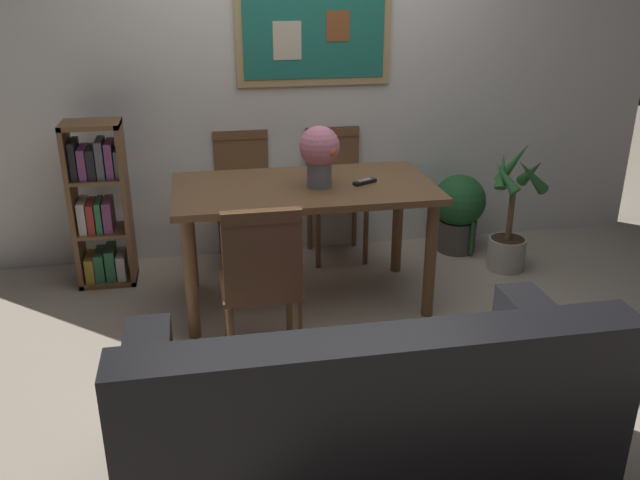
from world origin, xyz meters
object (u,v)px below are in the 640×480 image
(dining_chair_far_left, at_px, (243,186))
(bookshelf, at_px, (100,207))
(flower_vase, at_px, (320,152))
(tv_remote, at_px, (365,182))
(potted_ivy, at_px, (459,210))
(dining_chair_near_left, at_px, (261,275))
(dining_chair_far_right, at_px, (335,182))
(leather_couch, at_px, (364,422))
(potted_palm, at_px, (510,224))
(dining_table, at_px, (304,202))

(dining_chair_far_left, height_order, bookshelf, bookshelf)
(flower_vase, height_order, tv_remote, flower_vase)
(potted_ivy, bearing_deg, bookshelf, -178.50)
(dining_chair_near_left, relative_size, dining_chair_far_left, 1.00)
(dining_chair_far_right, xyz_separation_m, leather_couch, (-0.39, -2.39, -0.22))
(dining_chair_near_left, xyz_separation_m, tv_remote, (0.70, 0.69, 0.23))
(dining_chair_far_right, height_order, potted_palm, dining_chair_far_right)
(dining_chair_far_right, distance_m, dining_chair_near_left, 1.60)
(potted_palm, relative_size, tv_remote, 5.64)
(dining_chair_near_left, height_order, tv_remote, dining_chair_near_left)
(dining_chair_far_right, distance_m, bookshelf, 1.60)
(dining_chair_far_left, xyz_separation_m, tv_remote, (0.67, -0.80, 0.23))
(leather_couch, xyz_separation_m, flower_vase, (0.13, 1.63, 0.65))
(bookshelf, distance_m, potted_palm, 2.74)
(dining_chair_far_left, distance_m, flower_vase, 0.99)
(leather_couch, bearing_deg, potted_palm, 51.39)
(bookshelf, bearing_deg, dining_table, -22.99)
(dining_chair_far_left, height_order, tv_remote, dining_chair_far_left)
(dining_chair_far_left, distance_m, leather_couch, 2.45)
(flower_vase, xyz_separation_m, tv_remote, (0.27, 0.00, -0.20))
(dining_table, bearing_deg, bookshelf, 157.01)
(tv_remote, bearing_deg, dining_chair_near_left, -135.31)
(dining_table, bearing_deg, dining_chair_far_left, 112.06)
(dining_table, relative_size, bookshelf, 1.44)
(dining_table, bearing_deg, dining_chair_far_right, 64.87)
(dining_chair_near_left, relative_size, flower_vase, 2.54)
(dining_chair_far_right, bearing_deg, dining_table, -115.13)
(bookshelf, distance_m, potted_ivy, 2.50)
(potted_palm, height_order, flower_vase, flower_vase)
(dining_chair_near_left, relative_size, potted_palm, 1.02)
(potted_palm, distance_m, flower_vase, 1.53)
(dining_chair_near_left, xyz_separation_m, bookshelf, (-0.91, 1.26, -0.01))
(dining_chair_far_left, bearing_deg, flower_vase, -63.72)
(dining_chair_far_left, bearing_deg, dining_table, -67.94)
(tv_remote, bearing_deg, leather_couch, -103.92)
(tv_remote, bearing_deg, potted_ivy, 35.65)
(dining_chair_far_right, bearing_deg, potted_palm, -24.52)
(dining_chair_near_left, height_order, potted_ivy, dining_chair_near_left)
(dining_chair_far_right, bearing_deg, bookshelf, -172.96)
(dining_chair_far_left, relative_size, bookshelf, 0.85)
(dining_table, bearing_deg, flower_vase, -23.32)
(dining_chair_far_right, xyz_separation_m, dining_chair_near_left, (-0.68, -1.45, 0.00))
(dining_chair_far_right, bearing_deg, tv_remote, -88.52)
(dining_chair_near_left, distance_m, dining_chair_far_left, 1.49)
(leather_couch, height_order, bookshelf, bookshelf)
(dining_chair_near_left, bearing_deg, potted_palm, 27.63)
(dining_table, distance_m, potted_ivy, 1.42)
(potted_ivy, distance_m, potted_palm, 0.44)
(leather_couch, bearing_deg, tv_remote, 76.08)
(bookshelf, xyz_separation_m, tv_remote, (1.61, -0.56, 0.25))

